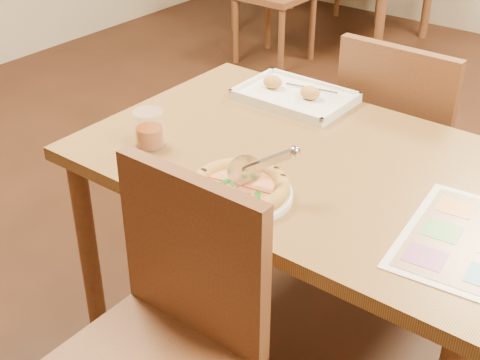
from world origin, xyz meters
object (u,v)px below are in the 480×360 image
Objects in this scene: dining_table at (310,184)px; chair_near at (169,315)px; pizza_cutter at (261,165)px; glass_tumbler at (150,131)px; chair_far at (401,130)px; menu at (470,240)px; pizza at (239,187)px; appetizer_tray at (294,96)px; plate at (240,194)px.

chair_near is at bearing -90.00° from dining_table.
glass_tumbler is (-0.41, 0.02, -0.04)m from pizza_cutter.
chair_far is 1.14× the size of menu.
dining_table is 5.01× the size of pizza.
pizza_cutter is 0.61m from appetizer_tray.
pizza_cutter reaches higher than appetizer_tray.
pizza is 0.08m from pizza_cutter.
dining_table is 0.30m from pizza_cutter.
plate is 0.38m from glass_tumbler.
menu is at bearing -12.41° from dining_table.
chair_far is 1.74× the size of plate.
chair_near is 1.74× the size of plate.
pizza reaches higher than plate.
chair_near is at bearing -134.01° from pizza_cutter.
menu is at bearing -28.15° from appetizer_tray.
appetizer_tray is at bearing 151.85° from menu.
chair_near is at bearing -42.42° from glass_tumbler.
chair_near is 0.36m from plate.
appetizer_tray is 0.55m from glass_tumbler.
plate is (-0.04, 0.32, 0.16)m from chair_near.
chair_far is 0.89m from menu.
plate is (-0.04, -0.89, 0.16)m from chair_far.
glass_tumbler is 0.92m from menu.
plate is at bearing 96.39° from chair_near.
plate is at bearing -8.95° from glass_tumbler.
appetizer_tray is at bearing 49.45° from chair_far.
dining_table is at bearing 82.15° from pizza.
dining_table is 9.91× the size of pizza_cutter.
plate is at bearing 87.71° from chair_far.
glass_tumbler is at bearing 171.05° from plate.
chair_near reaches higher than pizza.
plate is 1.04× the size of pizza.
chair_far is at bearing 49.45° from appetizer_tray.
glass_tumbler is at bearing -172.78° from menu.
pizza_cutter is at bearing 90.05° from chair_far.
dining_table is 0.41m from appetizer_tray.
chair_far is at bearing 63.62° from glass_tumbler.
menu is (0.50, 0.14, -0.09)m from pizza_cutter.
appetizer_tray is 0.89× the size of menu.
appetizer_tray is (-0.22, 0.58, -0.01)m from pizza.
pizza is at bearing -97.85° from dining_table.
plate is 0.66× the size of menu.
dining_table is 0.31m from pizza.
pizza_cutter is at bearing 89.88° from chair_near.
glass_tumbler reaches higher than dining_table.
pizza_cutter is 0.41m from glass_tumbler.
dining_table is 2.77× the size of chair_far.
appetizer_tray is 0.87m from menu.
plate is (-0.04, -0.29, 0.09)m from dining_table.
chair_near is 1.28× the size of appetizer_tray.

